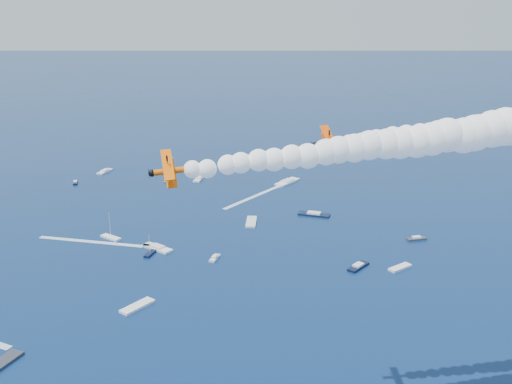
{
  "coord_description": "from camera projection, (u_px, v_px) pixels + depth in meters",
  "views": [
    {
      "loc": [
        2.81,
        -79.58,
        77.34
      ],
      "look_at": [
        0.99,
        12.79,
        47.86
      ],
      "focal_mm": 41.8,
      "sensor_mm": 36.0,
      "label": 1
    }
  ],
  "objects": [
    {
      "name": "boat_wakes",
      "position": [
        124.0,
        245.0,
        198.85
      ],
      "size": [
        101.11,
        131.8,
        0.04
      ],
      "color": "white",
      "rests_on": "ground"
    },
    {
      "name": "biplane_trail",
      "position": [
        172.0,
        171.0,
        89.65
      ],
      "size": [
        8.37,
        10.02,
        7.56
      ],
      "primitive_type": null,
      "rotation": [
        -0.38,
        0.07,
        3.35
      ],
      "color": "#FF6205"
    },
    {
      "name": "smoke_trail_trail",
      "position": [
        379.0,
        145.0,
        94.85
      ],
      "size": [
        68.01,
        32.74,
        11.97
      ],
      "primitive_type": null,
      "rotation": [
        0.0,
        0.0,
        3.35
      ],
      "color": "white"
    },
    {
      "name": "spectator_boats",
      "position": [
        223.0,
        239.0,
        203.27
      ],
      "size": [
        203.18,
        170.43,
        0.7
      ],
      "color": "silver",
      "rests_on": "ground"
    },
    {
      "name": "biplane_lead",
      "position": [
        331.0,
        143.0,
        100.65
      ],
      "size": [
        7.59,
        9.27,
        7.31
      ],
      "primitive_type": null,
      "rotation": [
        -0.42,
        0.07,
        3.31
      ],
      "color": "#EA4904"
    }
  ]
}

